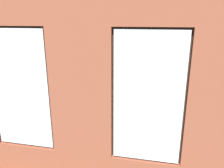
{
  "coord_description": "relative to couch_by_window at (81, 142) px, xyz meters",
  "views": [
    {
      "loc": [
        -1.11,
        5.76,
        2.69
      ],
      "look_at": [
        0.03,
        0.4,
        1.04
      ],
      "focal_mm": 35.0,
      "sensor_mm": 36.0,
      "label": 1
    }
  ],
  "objects": [
    {
      "name": "coffee_table",
      "position": [
        -0.19,
        -2.29,
        0.04
      ],
      "size": [
        1.46,
        0.86,
        0.42
      ],
      "color": "olive",
      "rests_on": "ground_plane"
    },
    {
      "name": "media_console",
      "position": [
        2.41,
        -2.08,
        -0.08
      ],
      "size": [
        1.1,
        0.42,
        0.51
      ],
      "primitive_type": "cube",
      "color": "black",
      "rests_on": "ground_plane"
    },
    {
      "name": "table_plant_small",
      "position": [
        -0.01,
        -2.39,
        0.2
      ],
      "size": [
        0.13,
        0.13,
        0.21
      ],
      "color": "#9E5638",
      "rests_on": "coffee_table"
    },
    {
      "name": "couch_left",
      "position": [
        -2.65,
        -1.85,
        -0.0
      ],
      "size": [
        1.0,
        1.91,
        0.8
      ],
      "rotation": [
        0.0,
        0.0,
        1.64
      ],
      "color": "black",
      "rests_on": "ground_plane"
    },
    {
      "name": "remote_gray",
      "position": [
        -0.19,
        -2.29,
        0.1
      ],
      "size": [
        0.17,
        0.14,
        0.02
      ],
      "primitive_type": "cube",
      "rotation": [
        0.0,
        0.0,
        2.17
      ],
      "color": "#59595B",
      "rests_on": "coffee_table"
    },
    {
      "name": "white_wall_right",
      "position": [
        2.71,
        -1.95,
        1.31
      ],
      "size": [
        0.1,
        5.36,
        3.28
      ],
      "primitive_type": "cube",
      "color": "silver",
      "rests_on": "ground_plane"
    },
    {
      "name": "couch_by_window",
      "position": [
        0.0,
        0.0,
        0.0
      ],
      "size": [
        1.81,
        0.87,
        0.8
      ],
      "color": "black",
      "rests_on": "ground_plane"
    },
    {
      "name": "candle_jar",
      "position": [
        0.25,
        -2.16,
        0.14
      ],
      "size": [
        0.08,
        0.08,
        0.1
      ],
      "primitive_type": "cylinder",
      "color": "#B7333D",
      "rests_on": "coffee_table"
    },
    {
      "name": "papasan_chair",
      "position": [
        0.5,
        -4.27,
        0.12
      ],
      "size": [
        1.14,
        1.14,
        0.71
      ],
      "color": "olive",
      "rests_on": "ground_plane"
    },
    {
      "name": "potted_plant_corner_near_left",
      "position": [
        -2.8,
        -4.33,
        0.37
      ],
      "size": [
        0.7,
        0.7,
        1.11
      ],
      "color": "beige",
      "rests_on": "ground_plane"
    },
    {
      "name": "brick_wall_with_windows",
      "position": [
        -0.29,
        0.65,
        1.3
      ],
      "size": [
        6.12,
        0.3,
        3.28
      ],
      "color": "#9E5138",
      "rests_on": "ground_plane"
    },
    {
      "name": "potted_plant_by_left_couch",
      "position": [
        -2.25,
        -3.22,
        0.01
      ],
      "size": [
        0.32,
        0.32,
        0.5
      ],
      "color": "brown",
      "rests_on": "ground_plane"
    },
    {
      "name": "potted_plant_near_tv",
      "position": [
        1.86,
        -1.09,
        0.18
      ],
      "size": [
        0.93,
        0.86,
        1.19
      ],
      "color": "gray",
      "rests_on": "ground_plane"
    },
    {
      "name": "cup_ceramic",
      "position": [
        -0.3,
        -2.16,
        0.13
      ],
      "size": [
        0.07,
        0.07,
        0.09
      ],
      "primitive_type": "cylinder",
      "color": "#33567F",
      "rests_on": "coffee_table"
    },
    {
      "name": "ground_plane",
      "position": [
        -0.29,
        -2.15,
        -0.38
      ],
      "size": [
        6.72,
        6.36,
        0.1
      ],
      "primitive_type": "cube",
      "color": "brown"
    },
    {
      "name": "potted_plant_foreground_right",
      "position": [
        2.11,
        -4.28,
        0.15
      ],
      "size": [
        0.41,
        0.41,
        0.78
      ],
      "color": "gray",
      "rests_on": "ground_plane"
    },
    {
      "name": "tv_flatscreen",
      "position": [
        2.41,
        -2.09,
        0.55
      ],
      "size": [
        1.11,
        0.2,
        0.75
      ],
      "color": "black",
      "rests_on": "media_console"
    }
  ]
}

